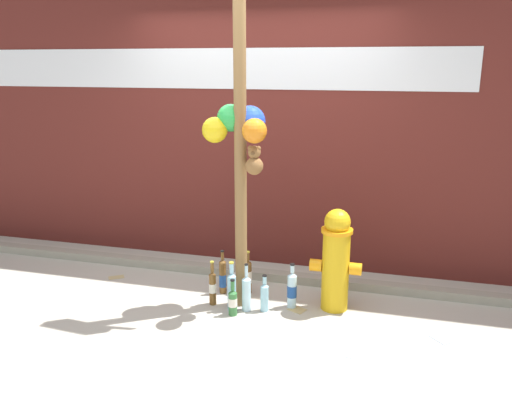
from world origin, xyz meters
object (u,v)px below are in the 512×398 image
object	(u,v)px
bottle_4	(223,277)
bottle_7	(248,276)
bottle_8	(232,290)
bottle_1	(265,296)
bottle_2	(292,289)
bottle_5	(237,280)
bottle_0	(246,292)
bottle_3	(233,301)
bottle_6	(213,287)
fire_hydrant	(336,259)
memorial_post	(240,103)

from	to	relation	value
bottle_4	bottle_7	bearing A→B (deg)	15.10
bottle_8	bottle_1	bearing A→B (deg)	10.49
bottle_1	bottle_2	xyz separation A→B (m)	(0.21, 0.12, 0.03)
bottle_1	bottle_5	xyz separation A→B (m)	(-0.33, 0.30, -0.02)
bottle_2	bottle_0	bearing A→B (deg)	-156.45
bottle_2	bottle_7	world-z (taller)	bottle_7
bottle_3	bottle_6	world-z (taller)	bottle_6
fire_hydrant	bottle_5	size ratio (longest dim) A/B	3.10
fire_hydrant	bottle_1	size ratio (longest dim) A/B	2.71
bottle_2	bottle_8	distance (m)	0.51
bottle_8	fire_hydrant	bearing A→B (deg)	16.88
bottle_1	bottle_8	distance (m)	0.28
bottle_7	bottle_3	bearing A→B (deg)	-90.58
bottle_1	bottle_6	size ratio (longest dim) A/B	0.82
bottle_1	bottle_5	distance (m)	0.45
bottle_3	bottle_5	distance (m)	0.45
bottle_3	fire_hydrant	bearing A→B (deg)	23.10
bottle_3	bottle_5	xyz separation A→B (m)	(-0.09, 0.44, -0.01)
bottle_6	bottle_7	world-z (taller)	bottle_7
bottle_2	bottle_3	xyz separation A→B (m)	(-0.44, -0.26, -0.04)
memorial_post	bottle_2	xyz separation A→B (m)	(0.43, 0.04, -1.54)
bottle_4	bottle_5	size ratio (longest dim) A/B	1.45
bottle_5	fire_hydrant	bearing A→B (deg)	-6.57
bottle_3	bottle_7	bearing A→B (deg)	89.42
fire_hydrant	bottle_6	distance (m)	1.07
memorial_post	bottle_0	xyz separation A→B (m)	(0.08, -0.11, -1.54)
bottle_5	bottle_8	size ratio (longest dim) A/B	0.66
memorial_post	bottle_5	xyz separation A→B (m)	(-0.10, 0.22, -1.59)
bottle_1	bottle_4	distance (m)	0.51
fire_hydrant	bottle_1	world-z (taller)	fire_hydrant
bottle_3	bottle_7	size ratio (longest dim) A/B	0.79
memorial_post	bottle_2	world-z (taller)	memorial_post
fire_hydrant	bottle_6	size ratio (longest dim) A/B	2.21
bottle_0	bottle_3	bearing A→B (deg)	-128.87
bottle_4	bottle_7	size ratio (longest dim) A/B	1.02
memorial_post	fire_hydrant	distance (m)	1.49
memorial_post	fire_hydrant	xyz separation A→B (m)	(0.78, 0.12, -1.27)
bottle_0	bottle_7	distance (m)	0.34
bottle_6	bottle_8	bearing A→B (deg)	-15.62
bottle_0	bottle_4	world-z (taller)	bottle_0
memorial_post	bottle_3	size ratio (longest dim) A/B	9.76
bottle_1	bottle_8	world-z (taller)	bottle_8
bottle_2	bottle_7	size ratio (longest dim) A/B	0.99
bottle_2	bottle_5	distance (m)	0.56
bottle_1	bottle_2	distance (m)	0.24
bottle_6	bottle_8	xyz separation A→B (m)	(0.19, -0.05, 0.02)
bottle_5	bottle_7	distance (m)	0.11
bottle_6	bottle_3	bearing A→B (deg)	-31.89
fire_hydrant	memorial_post	bearing A→B (deg)	-171.58
bottle_0	bottle_4	distance (m)	0.40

